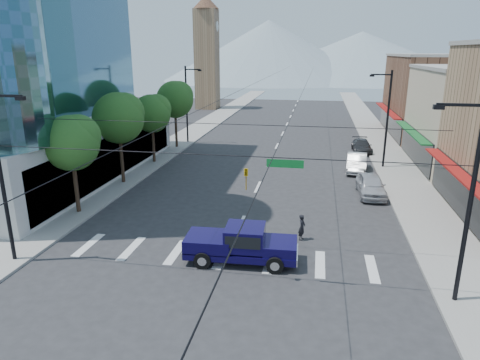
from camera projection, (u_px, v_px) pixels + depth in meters
The scene contains 19 objects.
ground at pixel (220, 270), 21.57m from camera, with size 160.00×160.00×0.00m, color #28282B.
sidewalk_left at pixel (200, 128), 61.29m from camera, with size 4.00×120.00×0.15m, color gray.
sidewalk_right at pixel (374, 133), 57.19m from camera, with size 4.00×120.00×0.15m, color gray.
shop_far at pixel (442, 97), 54.40m from camera, with size 12.00×18.00×10.00m, color brown.
clock_tower at pixel (207, 51), 79.74m from camera, with size 4.80×4.80×20.40m.
mountain_left at pixel (269, 50), 162.29m from camera, with size 80.00×80.00×22.00m, color gray.
mountain_right at pixel (361, 56), 166.31m from camera, with size 90.00×90.00×18.00m, color gray.
tree_near at pixel (74, 141), 27.77m from camera, with size 3.65×3.64×6.71m.
tree_midnear at pixel (120, 116), 34.19m from camera, with size 4.09×4.09×7.52m.
tree_midfar at pixel (153, 112), 40.96m from camera, with size 3.65×3.64×6.71m.
tree_far at pixel (176, 98), 47.38m from camera, with size 4.09×4.09×7.52m.
signal_rig at pixel (217, 189), 19.26m from camera, with size 21.80×0.20×9.00m.
lamp_pole_nw at pixel (188, 101), 50.24m from camera, with size 2.00×0.25×9.00m.
lamp_pole_ne at pixel (386, 116), 39.05m from camera, with size 2.00×0.25×9.00m.
pickup_truck at pixel (241, 243), 22.15m from camera, with size 5.96×2.49×1.99m.
pedestrian at pixel (302, 227), 24.84m from camera, with size 0.57×0.37×1.55m, color black.
parked_car_near at pixel (371, 185), 32.52m from camera, with size 1.93×4.81×1.64m, color silver.
parked_car_mid at pixel (357, 163), 39.20m from camera, with size 1.70×4.86×1.60m, color #BEBEBE.
parked_car_far at pixel (362, 146), 46.61m from camera, with size 1.92×4.72×1.37m, color #2B2B2D.
Camera 1 is at (4.47, -18.85, 10.57)m, focal length 32.00 mm.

